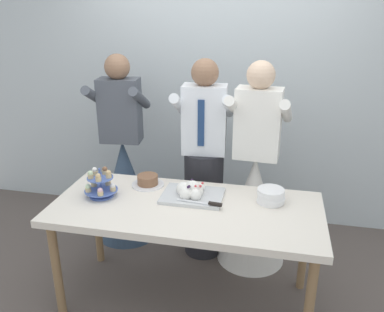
{
  "coord_description": "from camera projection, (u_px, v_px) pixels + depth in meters",
  "views": [
    {
      "loc": [
        0.54,
        -2.31,
        2.05
      ],
      "look_at": [
        0.01,
        0.15,
        1.07
      ],
      "focal_mm": 37.5,
      "sensor_mm": 36.0,
      "label": 1
    }
  ],
  "objects": [
    {
      "name": "plate_stack",
      "position": [
        271.0,
        196.0,
        2.7
      ],
      "size": [
        0.19,
        0.19,
        0.1
      ],
      "color": "white",
      "rests_on": "dessert_table"
    },
    {
      "name": "person_guest",
      "position": [
        124.0,
        176.0,
        3.59
      ],
      "size": [
        0.56,
        0.56,
        1.66
      ],
      "color": "#334760",
      "rests_on": "ground_plane"
    },
    {
      "name": "person_bride",
      "position": [
        254.0,
        196.0,
        3.23
      ],
      "size": [
        0.56,
        0.56,
        1.66
      ],
      "color": "white",
      "rests_on": "ground_plane"
    },
    {
      "name": "ground_plane",
      "position": [
        187.0,
        299.0,
        2.95
      ],
      "size": [
        8.0,
        8.0,
        0.0
      ],
      "primitive_type": "plane",
      "color": "#564C47"
    },
    {
      "name": "rear_wall",
      "position": [
        220.0,
        71.0,
        3.7
      ],
      "size": [
        5.2,
        0.1,
        2.9
      ],
      "primitive_type": "cube",
      "color": "silver",
      "rests_on": "ground_plane"
    },
    {
      "name": "main_cake_tray",
      "position": [
        192.0,
        192.0,
        2.77
      ],
      "size": [
        0.44,
        0.31,
        0.12
      ],
      "color": "silver",
      "rests_on": "dessert_table"
    },
    {
      "name": "cupcake_stand",
      "position": [
        101.0,
        184.0,
        2.78
      ],
      "size": [
        0.23,
        0.23,
        0.21
      ],
      "color": "#4C66B2",
      "rests_on": "dessert_table"
    },
    {
      "name": "dessert_table",
      "position": [
        186.0,
        215.0,
        2.7
      ],
      "size": [
        1.8,
        0.8,
        0.78
      ],
      "color": "silver",
      "rests_on": "ground_plane"
    },
    {
      "name": "person_groom",
      "position": [
        204.0,
        172.0,
        3.27
      ],
      "size": [
        0.49,
        0.52,
        1.66
      ],
      "color": "#232328",
      "rests_on": "ground_plane"
    },
    {
      "name": "round_cake",
      "position": [
        148.0,
        181.0,
        2.96
      ],
      "size": [
        0.24,
        0.24,
        0.08
      ],
      "color": "white",
      "rests_on": "dessert_table"
    }
  ]
}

